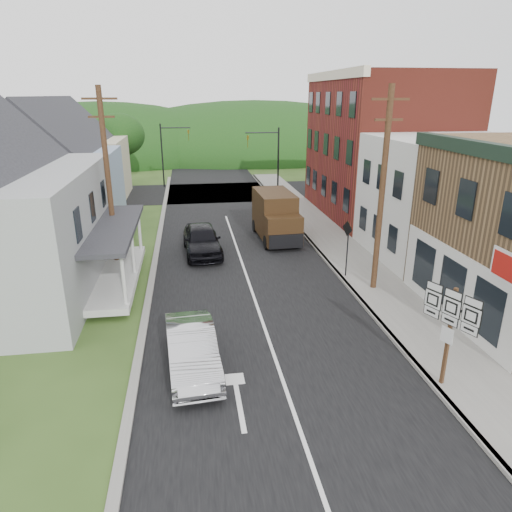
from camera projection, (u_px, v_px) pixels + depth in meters
name	position (u px, v px, depth m)	size (l,w,h in m)	color
ground	(267.00, 336.00, 17.16)	(120.00, 120.00, 0.00)	#2D4719
road	(238.00, 251.00, 26.48)	(9.00, 90.00, 0.02)	black
cross_road	(218.00, 192.00, 42.32)	(60.00, 9.00, 0.02)	black
sidewalk_right	(347.00, 256.00, 25.41)	(2.80, 55.00, 0.15)	slate
curb_right	(323.00, 257.00, 25.22)	(0.20, 55.00, 0.15)	slate
curb_left	(154.00, 266.00, 23.94)	(0.30, 55.00, 0.12)	slate
storefront_white	(450.00, 199.00, 24.64)	(8.00, 7.00, 6.50)	silver
storefront_red	(382.00, 147.00, 32.91)	(8.00, 12.00, 10.00)	maroon
house_blue	(61.00, 172.00, 30.23)	(7.14, 8.16, 7.28)	#889EB9
house_cream	(81.00, 156.00, 38.55)	(7.14, 8.16, 7.28)	beige
utility_pole_right	(382.00, 191.00, 19.64)	(1.60, 0.26, 9.00)	#472D19
utility_pole_left	(108.00, 180.00, 22.15)	(1.60, 0.26, 9.00)	#472D19
traffic_signal_right	(270.00, 155.00, 38.40)	(2.87, 0.20, 6.00)	black
traffic_signal_left	(169.00, 148.00, 43.73)	(2.87, 0.20, 6.00)	black
tree_left_d	(120.00, 135.00, 44.09)	(4.80, 4.80, 6.94)	#382616
forested_ridge	(205.00, 155.00, 68.42)	(90.00, 30.00, 16.00)	#113811
silver_sedan	(192.00, 350.00, 14.85)	(1.55, 4.43, 1.46)	silver
dark_sedan	(202.00, 240.00, 25.71)	(1.97, 4.89, 1.67)	black
delivery_van	(276.00, 216.00, 28.14)	(2.33, 5.28, 2.91)	black
route_sign_cluster	(450.00, 323.00, 13.41)	(0.78, 1.70, 3.19)	#472D19
warning_sign	(347.00, 241.00, 21.89)	(0.24, 0.75, 2.80)	black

